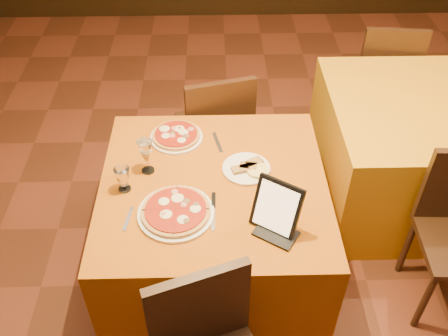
{
  "coord_description": "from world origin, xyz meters",
  "views": [
    {
      "loc": [
        -0.11,
        -1.69,
        2.42
      ],
      "look_at": [
        -0.07,
        0.04,
        0.86
      ],
      "focal_mm": 40.0,
      "sensor_mm": 36.0,
      "label": 1
    }
  ],
  "objects_px": {
    "main_table": "(215,233)",
    "chair_side_far": "(381,74)",
    "chair_main_far": "(213,128)",
    "water_glass": "(123,179)",
    "pizza_far": "(176,136)",
    "tablet": "(277,207)",
    "pizza_near": "(176,212)",
    "side_table": "(411,153)",
    "wine_glass": "(146,156)"
  },
  "relations": [
    {
      "from": "side_table",
      "to": "pizza_near",
      "type": "relative_size",
      "value": 3.16
    },
    {
      "from": "wine_glass",
      "to": "water_glass",
      "type": "height_order",
      "value": "wine_glass"
    },
    {
      "from": "pizza_far",
      "to": "wine_glass",
      "type": "height_order",
      "value": "wine_glass"
    },
    {
      "from": "chair_side_far",
      "to": "pizza_near",
      "type": "distance_m",
      "value": 2.2
    },
    {
      "from": "side_table",
      "to": "wine_glass",
      "type": "bearing_deg",
      "value": -160.89
    },
    {
      "from": "water_glass",
      "to": "wine_glass",
      "type": "bearing_deg",
      "value": 52.12
    },
    {
      "from": "chair_side_far",
      "to": "wine_glass",
      "type": "height_order",
      "value": "wine_glass"
    },
    {
      "from": "pizza_near",
      "to": "pizza_far",
      "type": "height_order",
      "value": "same"
    },
    {
      "from": "main_table",
      "to": "side_table",
      "type": "height_order",
      "value": "same"
    },
    {
      "from": "main_table",
      "to": "chair_side_far",
      "type": "xyz_separation_m",
      "value": [
        1.25,
        1.44,
        0.08
      ]
    },
    {
      "from": "chair_side_far",
      "to": "water_glass",
      "type": "height_order",
      "value": "chair_side_far"
    },
    {
      "from": "chair_main_far",
      "to": "pizza_near",
      "type": "xyz_separation_m",
      "value": [
        -0.17,
        -1.03,
        0.31
      ]
    },
    {
      "from": "chair_side_far",
      "to": "tablet",
      "type": "distance_m",
      "value": 2.03
    },
    {
      "from": "chair_side_far",
      "to": "pizza_near",
      "type": "height_order",
      "value": "chair_side_far"
    },
    {
      "from": "main_table",
      "to": "chair_main_far",
      "type": "xyz_separation_m",
      "value": [
        0.0,
        0.82,
        0.08
      ]
    },
    {
      "from": "pizza_near",
      "to": "tablet",
      "type": "distance_m",
      "value": 0.46
    },
    {
      "from": "pizza_near",
      "to": "tablet",
      "type": "height_order",
      "value": "tablet"
    },
    {
      "from": "main_table",
      "to": "pizza_far",
      "type": "height_order",
      "value": "pizza_far"
    },
    {
      "from": "chair_side_far",
      "to": "wine_glass",
      "type": "bearing_deg",
      "value": 46.99
    },
    {
      "from": "water_glass",
      "to": "tablet",
      "type": "xyz_separation_m",
      "value": [
        0.69,
        -0.25,
        0.06
      ]
    },
    {
      "from": "main_table",
      "to": "water_glass",
      "type": "relative_size",
      "value": 8.46
    },
    {
      "from": "pizza_near",
      "to": "pizza_far",
      "type": "xyz_separation_m",
      "value": [
        -0.02,
        0.55,
        0.0
      ]
    },
    {
      "from": "pizza_far",
      "to": "tablet",
      "type": "distance_m",
      "value": 0.79
    },
    {
      "from": "main_table",
      "to": "side_table",
      "type": "relative_size",
      "value": 1.0
    },
    {
      "from": "pizza_near",
      "to": "wine_glass",
      "type": "bearing_deg",
      "value": 117.19
    },
    {
      "from": "chair_side_far",
      "to": "water_glass",
      "type": "distance_m",
      "value": 2.26
    },
    {
      "from": "side_table",
      "to": "tablet",
      "type": "height_order",
      "value": "tablet"
    },
    {
      "from": "wine_glass",
      "to": "tablet",
      "type": "xyz_separation_m",
      "value": [
        0.59,
        -0.37,
        0.03
      ]
    },
    {
      "from": "main_table",
      "to": "chair_side_far",
      "type": "bearing_deg",
      "value": 49.02
    },
    {
      "from": "pizza_far",
      "to": "water_glass",
      "type": "bearing_deg",
      "value": -120.85
    },
    {
      "from": "chair_side_far",
      "to": "chair_main_far",
      "type": "bearing_deg",
      "value": 32.71
    },
    {
      "from": "main_table",
      "to": "pizza_near",
      "type": "height_order",
      "value": "pizza_near"
    },
    {
      "from": "wine_glass",
      "to": "tablet",
      "type": "distance_m",
      "value": 0.7
    },
    {
      "from": "main_table",
      "to": "chair_main_far",
      "type": "bearing_deg",
      "value": 90.0
    },
    {
      "from": "chair_main_far",
      "to": "pizza_near",
      "type": "bearing_deg",
      "value": 65.91
    },
    {
      "from": "pizza_near",
      "to": "chair_side_far",
      "type": "bearing_deg",
      "value": 49.16
    },
    {
      "from": "side_table",
      "to": "pizza_near",
      "type": "distance_m",
      "value": 1.7
    },
    {
      "from": "chair_side_far",
      "to": "water_glass",
      "type": "relative_size",
      "value": 7.0
    },
    {
      "from": "chair_main_far",
      "to": "pizza_far",
      "type": "height_order",
      "value": "chair_main_far"
    },
    {
      "from": "chair_main_far",
      "to": "pizza_far",
      "type": "xyz_separation_m",
      "value": [
        -0.2,
        -0.48,
        0.31
      ]
    },
    {
      "from": "pizza_far",
      "to": "side_table",
      "type": "bearing_deg",
      "value": 11.42
    },
    {
      "from": "water_glass",
      "to": "tablet",
      "type": "distance_m",
      "value": 0.74
    },
    {
      "from": "water_glass",
      "to": "tablet",
      "type": "bearing_deg",
      "value": -19.61
    },
    {
      "from": "pizza_near",
      "to": "wine_glass",
      "type": "height_order",
      "value": "wine_glass"
    },
    {
      "from": "tablet",
      "to": "pizza_near",
      "type": "bearing_deg",
      "value": -156.62
    },
    {
      "from": "chair_main_far",
      "to": "tablet",
      "type": "height_order",
      "value": "tablet"
    },
    {
      "from": "chair_main_far",
      "to": "pizza_near",
      "type": "height_order",
      "value": "chair_main_far"
    },
    {
      "from": "chair_main_far",
      "to": "chair_side_far",
      "type": "xyz_separation_m",
      "value": [
        1.25,
        0.62,
        0.0
      ]
    },
    {
      "from": "chair_main_far",
      "to": "water_glass",
      "type": "relative_size",
      "value": 7.0
    },
    {
      "from": "side_table",
      "to": "tablet",
      "type": "bearing_deg",
      "value": -136.84
    }
  ]
}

